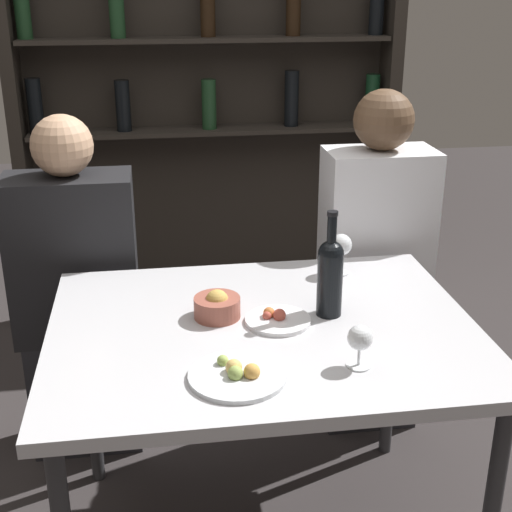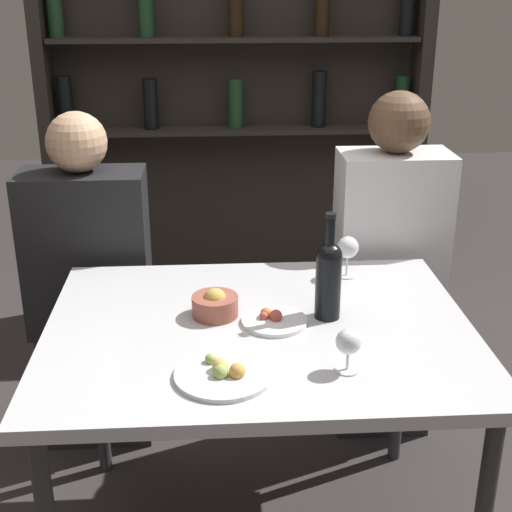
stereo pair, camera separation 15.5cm
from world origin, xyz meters
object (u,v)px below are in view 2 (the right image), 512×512
Objects in this scene: wine_bottle at (329,275)px; food_plate_1 at (274,320)px; wine_glass_0 at (348,343)px; seated_person_left at (91,295)px; wine_glass_1 at (348,249)px; snack_bowl at (215,305)px; seated_person_right at (387,279)px; food_plate_0 at (223,373)px.

wine_bottle is 0.19m from food_plate_1.
wine_glass_0 is 1.17m from seated_person_left.
snack_bowl is at bearing -148.81° from wine_glass_1.
seated_person_right reaches higher than seated_person_left.
wine_glass_1 is (0.10, 0.57, 0.02)m from wine_glass_0.
food_plate_1 is at bearing -129.85° from wine_glass_1.
seated_person_left is (-0.75, 0.86, -0.25)m from wine_glass_0.
wine_glass_1 is (0.11, 0.28, -0.03)m from wine_bottle.
seated_person_right is (0.61, 0.87, -0.15)m from food_plate_0.
wine_glass_0 is 0.58m from wine_glass_1.
wine_glass_1 is 0.41m from food_plate_1.
seated_person_right reaches higher than wine_glass_1.
wine_bottle is 0.71m from seated_person_right.
snack_bowl reaches higher than food_plate_1.
seated_person_right is at bearing 54.24° from wine_glass_1.
seated_person_left reaches higher than food_plate_0.
seated_person_right is (0.21, 0.29, -0.23)m from wine_glass_1.
seated_person_left is (-0.86, 0.29, -0.27)m from wine_glass_1.
food_plate_1 is (-0.26, -0.31, -0.08)m from wine_glass_1.
seated_person_left reaches higher than snack_bowl.
wine_bottle is 0.24× the size of seated_person_right.
food_plate_0 is at bearing -117.73° from food_plate_1.
wine_bottle reaches higher than snack_bowl.
food_plate_0 is 0.19× the size of seated_person_left.
wine_bottle is at bearing 10.57° from food_plate_1.
food_plate_1 is 0.78m from seated_person_right.
snack_bowl is at bearing 174.85° from wine_bottle.
seated_person_right reaches higher than snack_bowl.
seated_person_left is (-0.46, 0.87, -0.19)m from food_plate_0.
food_plate_0 is 1.07m from seated_person_right.
wine_glass_0 is 0.45m from snack_bowl.
seated_person_left is at bearing 161.10° from wine_glass_1.
seated_person_left reaches higher than wine_bottle.
food_plate_1 is (0.14, 0.27, -0.00)m from food_plate_0.
seated_person_right is at bearing 61.04° from wine_bottle.
wine_glass_1 is at bearing 50.15° from food_plate_1.
wine_glass_1 is at bearing 79.79° from wine_glass_0.
wine_glass_1 is at bearing -125.76° from seated_person_right.
food_plate_0 is 0.33m from snack_bowl.
wine_glass_1 is at bearing 69.27° from wine_bottle.
wine_glass_1 is at bearing 55.40° from food_plate_0.
seated_person_left is 1.07m from seated_person_right.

